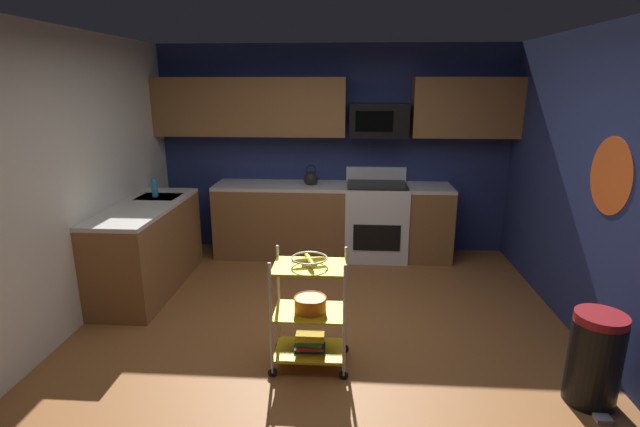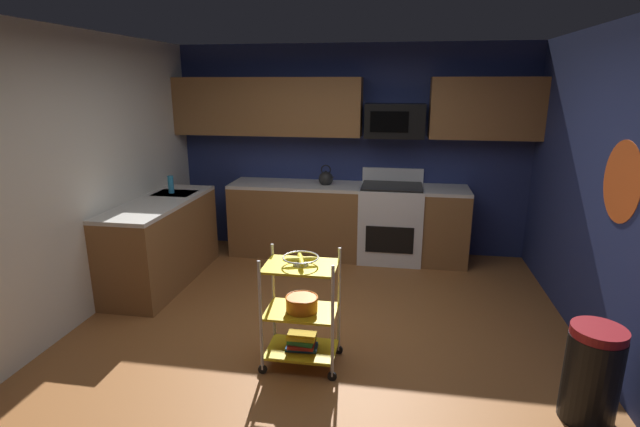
% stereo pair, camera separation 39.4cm
% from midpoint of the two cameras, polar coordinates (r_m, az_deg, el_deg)
% --- Properties ---
extents(floor, '(4.40, 4.80, 0.04)m').
position_cam_midpoint_polar(floor, '(4.23, 2.56, -15.25)').
color(floor, '#995B2D').
rests_on(floor, ground).
extents(wall_back, '(4.52, 0.06, 2.60)m').
position_cam_midpoint_polar(wall_back, '(6.12, 5.56, 7.50)').
color(wall_back, navy).
rests_on(wall_back, ground).
extents(wall_left, '(0.06, 4.80, 2.60)m').
position_cam_midpoint_polar(wall_left, '(4.56, -26.28, 3.26)').
color(wall_left, silver).
rests_on(wall_left, ground).
extents(wall_right, '(0.06, 4.80, 2.60)m').
position_cam_midpoint_polar(wall_right, '(4.12, 35.27, 0.85)').
color(wall_right, navy).
rests_on(wall_right, ground).
extents(wall_flower_decal, '(0.00, 0.60, 0.60)m').
position_cam_midpoint_polar(wall_flower_decal, '(4.14, 34.83, 3.11)').
color(wall_flower_decal, '#E5591E').
extents(counter_run, '(3.66, 2.26, 0.92)m').
position_cam_midpoint_polar(counter_run, '(5.67, -2.30, -1.74)').
color(counter_run, brown).
rests_on(counter_run, ground).
extents(oven_range, '(0.76, 0.65, 1.10)m').
position_cam_midpoint_polar(oven_range, '(5.95, 10.35, -1.00)').
color(oven_range, white).
rests_on(oven_range, ground).
extents(upper_cabinets, '(4.40, 0.33, 0.70)m').
position_cam_midpoint_polar(upper_cabinets, '(5.88, 4.35, 12.60)').
color(upper_cabinets, brown).
extents(microwave, '(0.70, 0.39, 0.40)m').
position_cam_midpoint_polar(microwave, '(5.84, 10.92, 10.87)').
color(microwave, black).
extents(rolling_cart, '(0.60, 0.39, 0.91)m').
position_cam_midpoint_polar(rolling_cart, '(3.69, 0.86, -11.69)').
color(rolling_cart, silver).
rests_on(rolling_cart, ground).
extents(fruit_bowl, '(0.27, 0.27, 0.07)m').
position_cam_midpoint_polar(fruit_bowl, '(3.52, 0.88, -5.55)').
color(fruit_bowl, silver).
rests_on(fruit_bowl, rolling_cart).
extents(mixing_bowl_large, '(0.25, 0.25, 0.11)m').
position_cam_midpoint_polar(mixing_bowl_large, '(3.66, 0.93, -10.77)').
color(mixing_bowl_large, orange).
rests_on(mixing_bowl_large, rolling_cart).
extents(book_stack, '(0.25, 0.17, 0.13)m').
position_cam_midpoint_polar(book_stack, '(3.82, 0.84, -15.19)').
color(book_stack, '#1E4C8C').
rests_on(book_stack, rolling_cart).
extents(kettle, '(0.21, 0.18, 0.26)m').
position_cam_midpoint_polar(kettle, '(5.87, 2.65, 4.21)').
color(kettle, black).
rests_on(kettle, counter_run).
extents(dish_soap_bottle, '(0.06, 0.06, 0.20)m').
position_cam_midpoint_polar(dish_soap_bottle, '(5.60, -15.57, 3.36)').
color(dish_soap_bottle, '#2D8CBF').
rests_on(dish_soap_bottle, counter_run).
extents(trash_can, '(0.34, 0.42, 0.66)m').
position_cam_midpoint_polar(trash_can, '(3.75, 32.61, -16.06)').
color(trash_can, black).
rests_on(trash_can, ground).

